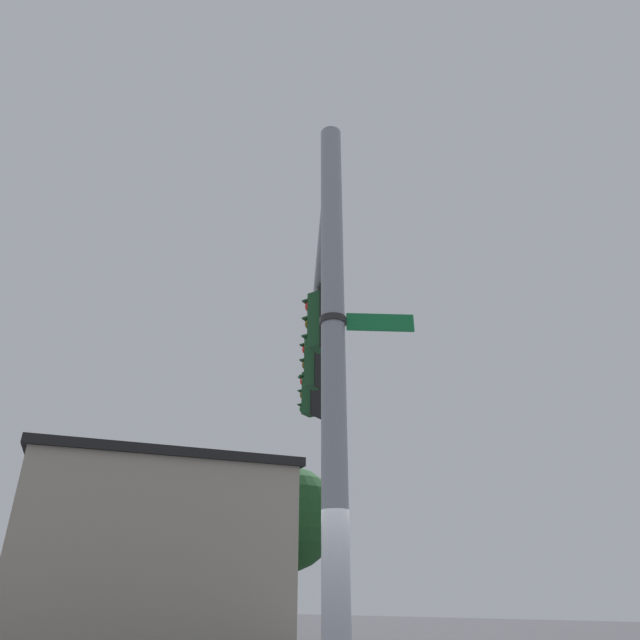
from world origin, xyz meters
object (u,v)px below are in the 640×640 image
at_px(street_name_sign, 352,322).
at_px(traffic_light_mid_inner, 314,363).
at_px(traffic_light_mid_outer, 310,394).
at_px(traffic_light_nearest_pole, 319,322).

bearing_deg(street_name_sign, traffic_light_mid_inner, 37.43).
distance_m(traffic_light_mid_inner, street_name_sign, 5.01).
height_order(traffic_light_mid_inner, traffic_light_mid_outer, same).
distance_m(traffic_light_nearest_pole, traffic_light_mid_outer, 3.95).
distance_m(traffic_light_nearest_pole, traffic_light_mid_inner, 1.97).
bearing_deg(traffic_light_mid_inner, street_name_sign, -142.57).
height_order(traffic_light_nearest_pole, street_name_sign, traffic_light_nearest_pole).
relative_size(traffic_light_mid_outer, street_name_sign, 1.35).
bearing_deg(traffic_light_nearest_pole, traffic_light_mid_inner, 34.52).
xyz_separation_m(traffic_light_mid_outer, street_name_sign, (-5.45, -4.04, -1.39)).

